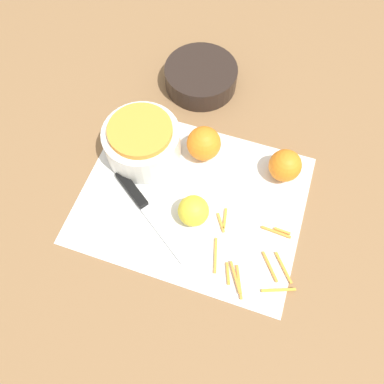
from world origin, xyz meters
TOP-DOWN VIEW (x-y plane):
  - ground_plane at (0.00, 0.00)m, footprint 4.00×4.00m
  - cutting_board at (0.00, 0.00)m, footprint 0.46×0.36m
  - bowl_speckled at (-0.14, 0.08)m, footprint 0.17×0.17m
  - bowl_dark at (-0.08, 0.31)m, footprint 0.18×0.18m
  - knife at (-0.10, -0.04)m, footprint 0.21×0.15m
  - orange_left at (0.17, 0.12)m, footprint 0.07×0.07m
  - orange_right at (-0.01, 0.12)m, footprint 0.07×0.07m
  - lemon at (0.02, -0.04)m, footprint 0.06×0.06m
  - peel_pile at (0.15, -0.09)m, footprint 0.19×0.17m

SIDE VIEW (x-z plane):
  - ground_plane at x=0.00m, z-range 0.00..0.00m
  - cutting_board at x=0.00m, z-range 0.00..0.01m
  - peel_pile at x=0.15m, z-range 0.00..0.01m
  - knife at x=-0.10m, z-range 0.00..0.02m
  - bowl_dark at x=-0.08m, z-range 0.00..0.05m
  - lemon at x=0.02m, z-range 0.01..0.07m
  - orange_left at x=0.17m, z-range 0.01..0.08m
  - orange_right at x=-0.01m, z-range 0.01..0.08m
  - bowl_speckled at x=-0.14m, z-range 0.00..0.09m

